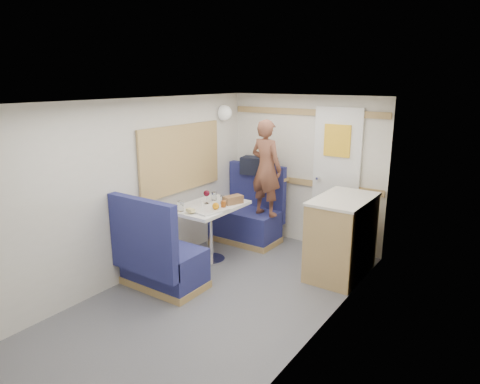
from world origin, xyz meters
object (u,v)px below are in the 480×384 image
Objects in this scene: dome_light at (224,113)px; bread_loaf at (233,200)px; tumbler_left at (181,206)px; dinette_table at (210,217)px; beer_glass at (223,205)px; pepper_grinder at (222,199)px; tumbler_right at (223,200)px; bench_near at (160,262)px; galley_counter at (341,236)px; salt_grinder at (202,204)px; cheese_block at (191,210)px; bench_far at (248,219)px; wine_glass at (207,194)px; person at (266,168)px; orange_fruit at (216,206)px; tumbler_mid at (214,196)px; duffel_bag at (259,166)px; tray at (210,210)px.

bread_loaf is (0.58, -0.63, -0.98)m from dome_light.
dinette_table is at bearing 71.98° from tumbler_left.
beer_glass is 0.26m from pepper_grinder.
beer_glass is at bearing -50.73° from tumbler_right.
galley_counter is (1.47, 1.41, 0.17)m from bench_near.
galley_counter is 1.65m from salt_grinder.
cheese_block reaches higher than dinette_table.
bench_far is 6.25× the size of wine_glass.
bench_near is 1.14m from pepper_grinder.
beer_glass is 0.26m from salt_grinder.
person is 13.23× the size of beer_glass.
person reaches higher than orange_fruit.
pepper_grinder is at bearing 72.60° from tumbler_left.
tumbler_right is (-1.37, -0.41, 0.30)m from galley_counter.
orange_fruit is 0.45m from tumbler_mid.
bench_far reaches higher than salt_grinder.
duffel_bag is 4.75× the size of tumbler_mid.
tumbler_left is at bearing -93.00° from tumbler_mid.
pepper_grinder is (0.44, -0.67, -0.99)m from dome_light.
pepper_grinder is (0.12, 0.14, -0.08)m from wine_glass.
bench_near is 11.06× the size of beer_glass.
wine_glass is 0.31m from beer_glass.
tumbler_left is 0.59m from tumbler_mid.
orange_fruit is 0.35m from pepper_grinder.
bench_near reaches higher than dinette_table.
bench_far reaches higher than tumbler_right.
tumbler_right is at bearing 110.91° from orange_fruit.
galley_counter is (1.47, 0.55, -0.10)m from dinette_table.
pepper_grinder is (-0.17, 0.20, -0.00)m from beer_glass.
pepper_grinder is (0.05, -0.69, 0.46)m from bench_far.
tray is at bearing -58.44° from tumbler_mid.
tumbler_left is at bearing -108.02° from dinette_table.
bench_near is 1.14× the size of galley_counter.
bread_loaf is at bearing 83.19° from tray.
galley_counter reaches higher than bread_loaf.
dinette_table is 0.73× the size of person.
salt_grinder is (-0.23, -0.12, -0.00)m from beer_glass.
bench_far reaches higher than orange_fruit.
tumbler_right is 0.13m from bread_loaf.
salt_grinder is (0.09, -0.35, -0.01)m from tumbler_mid.
orange_fruit is (0.19, -1.26, -0.24)m from duffel_bag.
salt_grinder is at bearing -69.55° from wine_glass.
salt_grinder is at bearing -119.42° from bread_loaf.
person is at bearing 78.27° from bread_loaf.
tray is (0.15, 0.69, 0.43)m from bench_near.
orange_fruit is at bearing -64.46° from pepper_grinder.
tumbler_right is 1.17× the size of salt_grinder.
cheese_block is (-0.29, -1.17, -0.32)m from person.
tumbler_mid is (0.30, -0.64, -0.98)m from dome_light.
tray is 3.20× the size of tumbler_left.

